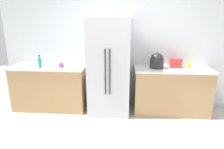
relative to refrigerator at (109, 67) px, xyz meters
name	(u,v)px	position (x,y,z in m)	size (l,w,h in m)	color
kitchen_back_panel	(121,39)	(0.20, 0.41, 0.53)	(5.04, 0.10, 2.93)	silver
counter_left	(50,87)	(-1.27, 0.06, -0.47)	(1.52, 0.61, 0.93)	tan
counter_right	(171,91)	(1.25, 0.06, -0.47)	(1.49, 0.61, 0.93)	tan
refrigerator	(109,67)	(0.00, 0.00, 0.00)	(0.81, 0.70, 1.88)	#B7BABF
toaster	(175,63)	(1.31, 0.15, 0.08)	(0.22, 0.18, 0.18)	red
rice_cooker	(157,61)	(0.93, 0.06, 0.13)	(0.27, 0.27, 0.31)	#262628
bottle_a	(40,62)	(-1.38, -0.07, 0.09)	(0.07, 0.07, 0.25)	teal
cup_a	(189,65)	(1.58, 0.17, 0.04)	(0.08, 0.08, 0.09)	yellow
cup_b	(61,65)	(-0.96, -0.03, 0.04)	(0.09, 0.09, 0.09)	purple
bowl_a	(51,64)	(-1.22, 0.12, 0.02)	(0.16, 0.16, 0.05)	white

